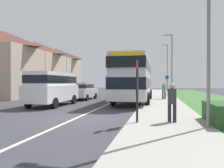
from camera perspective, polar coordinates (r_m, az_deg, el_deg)
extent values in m
plane|color=#38383D|center=(10.70, -9.16, -8.77)|extent=(120.00, 120.00, 0.00)
cube|color=silver|center=(18.34, -0.13, -4.92)|extent=(0.14, 60.00, 0.01)
cube|color=#9E998E|center=(15.95, 13.32, -5.53)|extent=(3.20, 68.00, 0.12)
cube|color=#2D5128|center=(9.55, 27.22, -7.19)|extent=(1.10, 2.51, 0.90)
cube|color=#BCBCC1|center=(18.46, 5.82, -0.78)|extent=(2.50, 10.06, 1.65)
cube|color=#BCBCC1|center=(18.49, 5.82, 4.18)|extent=(2.45, 9.86, 1.55)
cube|color=black|center=(18.45, 5.82, 0.25)|extent=(2.52, 10.11, 0.76)
cube|color=black|center=(18.50, 5.82, 4.42)|extent=(2.52, 10.11, 0.72)
cube|color=gold|center=(13.62, 3.61, 7.64)|extent=(2.00, 0.08, 0.44)
cylinder|color=black|center=(21.74, 3.40, -2.78)|extent=(0.30, 1.00, 1.00)
cylinder|color=black|center=(21.52, 10.01, -2.81)|extent=(0.30, 1.00, 1.00)
cylinder|color=black|center=(15.95, 0.29, -3.93)|extent=(0.30, 1.00, 1.00)
cylinder|color=black|center=(15.65, 9.32, -4.02)|extent=(0.30, 1.00, 1.00)
cube|color=silver|center=(16.45, -15.25, -2.31)|extent=(1.95, 5.25, 1.14)
cube|color=silver|center=(16.44, -15.26, 1.30)|extent=(1.72, 4.83, 0.93)
cube|color=black|center=(16.44, -15.25, 1.14)|extent=(1.75, 4.88, 0.52)
cylinder|color=black|center=(18.37, -15.59, -3.81)|extent=(0.20, 0.72, 0.72)
cylinder|color=black|center=(17.57, -10.04, -3.99)|extent=(0.20, 0.72, 0.72)
cylinder|color=black|center=(15.56, -21.13, -4.58)|extent=(0.20, 0.72, 0.72)
cylinder|color=black|center=(14.61, -14.81, -4.89)|extent=(0.20, 0.72, 0.72)
cube|color=#B7B7BC|center=(21.94, -7.60, -2.27)|extent=(1.77, 4.57, 0.77)
cube|color=#B7B7BC|center=(21.70, -7.80, -0.46)|extent=(1.56, 2.52, 0.63)
cube|color=black|center=(21.70, -7.80, -0.54)|extent=(1.60, 2.54, 0.35)
cylinder|color=black|center=(23.59, -8.44, -3.02)|extent=(0.20, 0.60, 0.60)
cylinder|color=black|center=(23.04, -4.38, -3.09)|extent=(0.20, 0.60, 0.60)
cylinder|color=black|center=(20.96, -11.13, -3.45)|extent=(0.20, 0.60, 0.60)
cylinder|color=black|center=(20.34, -6.61, -3.56)|extent=(0.20, 0.60, 0.60)
cylinder|color=#23232D|center=(9.04, 14.87, -7.74)|extent=(0.14, 0.14, 0.85)
cylinder|color=#23232D|center=(9.05, 16.14, -7.74)|extent=(0.14, 0.14, 0.85)
cylinder|color=#333338|center=(8.97, 15.52, -3.15)|extent=(0.34, 0.34, 0.60)
sphere|color=tan|center=(8.95, 15.52, -0.53)|extent=(0.22, 0.22, 0.22)
cylinder|color=#23232D|center=(21.31, 13.22, -3.05)|extent=(0.14, 0.14, 0.85)
cylinder|color=#23232D|center=(21.32, 13.76, -3.05)|extent=(0.14, 0.14, 0.85)
cylinder|color=#518C56|center=(21.28, 13.49, -1.10)|extent=(0.34, 0.34, 0.60)
sphere|color=tan|center=(21.27, 13.49, 0.00)|extent=(0.22, 0.22, 0.22)
cylinder|color=black|center=(8.65, 6.62, -2.27)|extent=(0.09, 0.09, 2.60)
cube|color=red|center=(8.67, 6.62, 5.01)|extent=(0.04, 0.44, 0.32)
cube|color=black|center=(8.67, 6.63, -0.62)|extent=(0.06, 0.52, 0.68)
cylinder|color=slate|center=(25.73, 14.25, -1.07)|extent=(0.08, 0.08, 2.10)
cylinder|color=blue|center=(25.73, 14.26, 1.71)|extent=(0.44, 0.03, 0.44)
cylinder|color=slate|center=(8.56, 24.08, 12.92)|extent=(0.12, 0.12, 7.13)
cylinder|color=slate|center=(22.78, 15.46, 4.35)|extent=(0.12, 0.12, 6.56)
cube|color=slate|center=(23.21, 14.34, 12.34)|extent=(0.90, 0.10, 0.10)
cube|color=silver|center=(23.18, 13.21, 12.18)|extent=(0.36, 0.20, 0.14)
cylinder|color=slate|center=(39.93, 14.36, 4.00)|extent=(0.12, 0.12, 8.44)
cube|color=slate|center=(40.39, 13.72, 9.92)|extent=(0.90, 0.10, 0.10)
cube|color=silver|center=(40.37, 13.07, 9.82)|extent=(0.36, 0.20, 0.14)
cube|color=tan|center=(26.66, -26.81, 2.63)|extent=(6.70, 6.20, 5.52)
pyramid|color=brown|center=(27.06, -26.84, 10.47)|extent=(6.70, 6.20, 1.86)
cube|color=tan|center=(31.85, -19.68, 2.28)|extent=(6.70, 6.20, 5.52)
pyramid|color=brown|center=(32.18, -19.70, 8.87)|extent=(6.70, 6.20, 1.86)
cube|color=tan|center=(37.39, -14.60, 2.01)|extent=(6.70, 6.20, 5.52)
pyramid|color=#4C3328|center=(37.67, -14.61, 7.63)|extent=(6.70, 6.20, 1.86)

